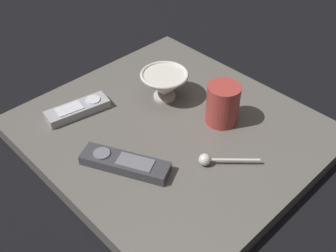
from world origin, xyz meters
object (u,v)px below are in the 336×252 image
teaspoon (210,160)px  tv_remote_near (78,109)px  tv_remote_far (125,163)px  coffee_mug (223,104)px  cereal_bowl (164,84)px

teaspoon → tv_remote_near: bearing=-73.5°
teaspoon → tv_remote_near: teaspoon is taller
tv_remote_far → coffee_mug: bearing=171.1°
cereal_bowl → coffee_mug: bearing=101.6°
cereal_bowl → tv_remote_near: size_ratio=0.75×
cereal_bowl → tv_remote_near: 0.22m
cereal_bowl → teaspoon: 0.26m
cereal_bowl → teaspoon: cereal_bowl is taller
coffee_mug → teaspoon: size_ratio=1.01×
tv_remote_near → cereal_bowl: bearing=152.8°
coffee_mug → tv_remote_near: 0.35m
cereal_bowl → tv_remote_near: (0.20, -0.10, -0.03)m
coffee_mug → tv_remote_far: 0.27m
coffee_mug → teaspoon: bearing=31.0°
tv_remote_near → tv_remote_far: (0.03, 0.22, 0.00)m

